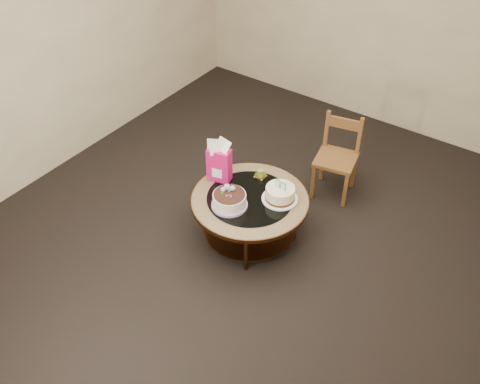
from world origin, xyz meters
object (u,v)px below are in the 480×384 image
Objects in this scene: coffee_table at (250,205)px; cream_cake at (280,194)px; dining_chair at (337,157)px; decorated_cake at (229,200)px; gift_bag at (219,161)px.

cream_cake is at bearing 30.24° from coffee_table.
coffee_table is at bearing -143.42° from cream_cake.
decorated_cake is at bearing -119.55° from dining_chair.
gift_bag reaches higher than coffee_table.
decorated_cake is 0.99× the size of cream_cake.
cream_cake is at bearing -107.37° from dining_chair.
coffee_table is 1.27× the size of dining_chair.
cream_cake is 0.91m from dining_chair.
dining_chair is at bearing 73.19° from coffee_table.
gift_bag is at bearing -136.60° from dining_chair.
decorated_cake is at bearing -54.14° from gift_bag.
decorated_cake reaches higher than coffee_table.
coffee_table is 3.30× the size of cream_cake.
coffee_table is 0.24m from decorated_cake.
decorated_cake is at bearing -127.53° from cream_cake.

